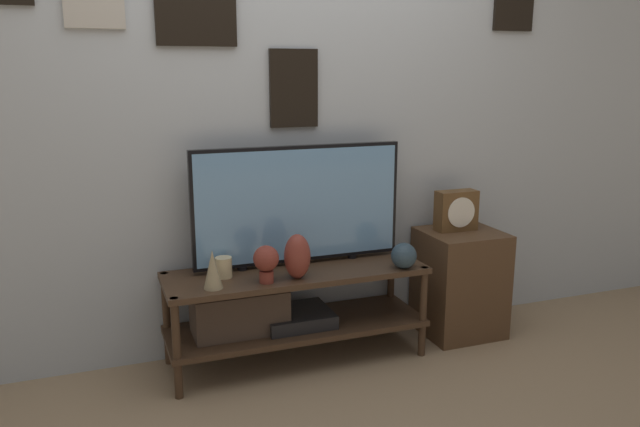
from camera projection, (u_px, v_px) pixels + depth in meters
The scene contains 11 objects.
ground_plane at pixel (313, 381), 3.11m from camera, with size 12.00×12.00×0.00m, color #997F60.
wall_back at pixel (278, 100), 3.29m from camera, with size 6.40×0.08×2.70m.
media_console at pixel (277, 306), 3.24m from camera, with size 1.36×0.44×0.50m.
television at pixel (299, 204), 3.26m from camera, with size 1.13×0.05×0.64m.
vase_urn_stoneware at pixel (297, 256), 3.08m from camera, with size 0.13×0.13×0.23m.
vase_slim_bronze at pixel (213, 269), 2.95m from camera, with size 0.09×0.09×0.19m.
vase_round_glass at pixel (404, 256), 3.25m from camera, with size 0.14×0.14×0.14m.
candle_jar at pixel (224, 267), 3.11m from camera, with size 0.08×0.08×0.10m.
decorative_bust at pixel (266, 261), 3.02m from camera, with size 0.13×0.13×0.19m.
side_table at pixel (460, 282), 3.63m from camera, with size 0.44×0.41×0.61m.
mantel_clock at pixel (456, 211), 3.57m from camera, with size 0.24×0.11×0.23m.
Camera 1 is at (-0.96, -2.67, 1.52)m, focal length 35.00 mm.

